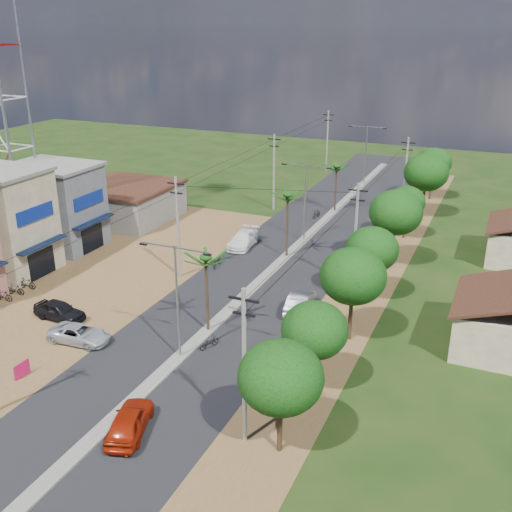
{
  "coord_description": "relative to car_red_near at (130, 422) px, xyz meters",
  "views": [
    {
      "loc": [
        18.58,
        -29.9,
        21.04
      ],
      "look_at": [
        0.24,
        12.15,
        3.0
      ],
      "focal_mm": 42.0,
      "sensor_mm": 36.0,
      "label": 1
    }
  ],
  "objects": [
    {
      "name": "palm_median_near",
      "position": [
        -1.5,
        11.95,
        4.77
      ],
      "size": [
        2.0,
        2.0,
        6.15
      ],
      "color": "black",
      "rests_on": "ground"
    },
    {
      "name": "tree_east_e",
      "position": [
        8.1,
        29.95,
        4.33
      ],
      "size": [
        4.8,
        4.8,
        7.14
      ],
      "color": "black",
      "rests_on": "ground"
    },
    {
      "name": "median",
      "position": [
        -1.5,
        25.95,
        -0.67
      ],
      "size": [
        1.0,
        90.0,
        0.18
      ],
      "primitive_type": "cube",
      "color": "#605E56",
      "rests_on": "ground"
    },
    {
      "name": "moto_rider_east",
      "position": [
        -0.3,
        9.83,
        -0.34
      ],
      "size": [
        1.16,
        1.7,
        0.85
      ],
      "primitive_type": "imported",
      "rotation": [
        0.0,
        0.0,
        2.73
      ],
      "color": "black",
      "rests_on": "ground"
    },
    {
      "name": "tree_east_d",
      "position": [
        7.9,
        21.95,
        3.58
      ],
      "size": [
        4.2,
        4.2,
        6.13
      ],
      "color": "black",
      "rests_on": "ground"
    },
    {
      "name": "dirt_shoulder_east",
      "position": [
        7.0,
        22.95,
        -0.75
      ],
      "size": [
        5.0,
        90.0,
        0.03
      ],
      "primitive_type": "cube",
      "color": "brown",
      "rests_on": "ground"
    },
    {
      "name": "car_white_far",
      "position": [
        -6.5,
        28.94,
        -0.02
      ],
      "size": [
        2.51,
        5.3,
        1.49
      ],
      "primitive_type": "imported",
      "rotation": [
        0.0,
        0.0,
        0.08
      ],
      "color": "silver",
      "rests_on": "ground"
    },
    {
      "name": "tree_east_h",
      "position": [
        8.0,
        53.95,
        3.88
      ],
      "size": [
        4.4,
        4.4,
        6.52
      ],
      "color": "black",
      "rests_on": "ground"
    },
    {
      "name": "moto_rider_west_a",
      "position": [
        -6.5,
        23.15,
        -0.25
      ],
      "size": [
        0.98,
        2.02,
        1.02
      ],
      "primitive_type": "imported",
      "rotation": [
        0.0,
        0.0,
        0.16
      ],
      "color": "black",
      "rests_on": "ground"
    },
    {
      "name": "streetlight_mid",
      "position": [
        -1.5,
        32.95,
        4.02
      ],
      "size": [
        5.1,
        0.18,
        8.0
      ],
      "color": "gray",
      "rests_on": "ground"
    },
    {
      "name": "tree_east_g",
      "position": [
        8.3,
        45.95,
        4.48
      ],
      "size": [
        5.0,
        5.0,
        7.38
      ],
      "color": "black",
      "rests_on": "ground"
    },
    {
      "name": "moto_rider_west_b",
      "position": [
        -2.7,
        40.69,
        -0.24
      ],
      "size": [
        0.82,
        1.79,
        1.04
      ],
      "primitive_type": "imported",
      "rotation": [
        0.0,
        0.0,
        -0.2
      ],
      "color": "black",
      "rests_on": "ground"
    },
    {
      "name": "tree_east_a",
      "position": [
        8.0,
        1.95,
        3.73
      ],
      "size": [
        4.4,
        4.4,
        6.37
      ],
      "color": "black",
      "rests_on": "ground"
    },
    {
      "name": "dirt_lot_west",
      "position": [
        -16.5,
        15.95,
        -0.75
      ],
      "size": [
        18.0,
        46.0,
        0.04
      ],
      "primitive_type": "cube",
      "color": "brown",
      "rests_on": "ground"
    },
    {
      "name": "road",
      "position": [
        -1.5,
        22.95,
        -0.74
      ],
      "size": [
        12.0,
        110.0,
        0.04
      ],
      "primitive_type": "cube",
      "color": "black",
      "rests_on": "ground"
    },
    {
      "name": "tree_east_f",
      "position": [
        7.7,
        37.95,
        3.12
      ],
      "size": [
        3.8,
        3.8,
        5.52
      ],
      "color": "black",
      "rests_on": "ground"
    },
    {
      "name": "house_east_near",
      "position": [
        18.5,
        17.95,
        1.63
      ],
      "size": [
        7.6,
        7.5,
        4.6
      ],
      "color": "gray",
      "rests_on": "ground"
    },
    {
      "name": "palm_median_mid",
      "position": [
        -1.5,
        27.95,
        5.14
      ],
      "size": [
        2.0,
        2.0,
        6.55
      ],
      "color": "black",
      "rests_on": "ground"
    },
    {
      "name": "palm_median_far",
      "position": [
        -1.5,
        43.95,
        4.5
      ],
      "size": [
        2.0,
        2.0,
        5.85
      ],
      "color": "black",
      "rests_on": "ground"
    },
    {
      "name": "utility_pole_w_c",
      "position": [
        -8.5,
        41.95,
        3.99
      ],
      "size": [
        1.6,
        0.24,
        9.0
      ],
      "color": "#605E56",
      "rests_on": "ground"
    },
    {
      "name": "low_shed",
      "position": [
        -22.5,
        31.95,
        1.2
      ],
      "size": [
        10.4,
        10.4,
        3.95
      ],
      "color": "#605E56",
      "rests_on": "ground"
    },
    {
      "name": "shophouse_cream",
      "position": [
        -23.48,
        14.95,
        3.9
      ],
      "size": [
        9.0,
        6.4,
        9.3
      ],
      "color": "gray",
      "rests_on": "ground"
    },
    {
      "name": "car_parked_silver",
      "position": [
        -9.0,
        6.94,
        -0.15
      ],
      "size": [
        4.58,
        2.37,
        1.23
      ],
      "primitive_type": "imported",
      "rotation": [
        0.0,
        0.0,
        1.64
      ],
      "color": "#ACB0B5",
      "rests_on": "ground"
    },
    {
      "name": "car_parked_dark",
      "position": [
        -12.63,
        9.14,
        -0.05
      ],
      "size": [
        4.3,
        1.95,
        1.43
      ],
      "primitive_type": "imported",
      "rotation": [
        0.0,
        0.0,
        1.51
      ],
      "color": "black",
      "rests_on": "ground"
    },
    {
      "name": "tree_east_c",
      "position": [
        8.2,
        14.95,
        4.1
      ],
      "size": [
        4.6,
        4.6,
        6.83
      ],
      "color": "black",
      "rests_on": "ground"
    },
    {
      "name": "ground",
      "position": [
        -1.5,
        7.95,
        -0.76
      ],
      "size": [
        160.0,
        160.0,
        0.0
      ],
      "primitive_type": "plane",
      "color": "black",
      "rests_on": "ground"
    },
    {
      "name": "roadside_sign",
      "position": [
        -9.5,
        1.95,
        -0.25
      ],
      "size": [
        0.12,
        1.24,
        1.03
      ],
      "rotation": [
        0.0,
        0.0,
        -0.03
      ],
      "color": "#B01046",
      "rests_on": "ground"
    },
    {
      "name": "utility_pole_w_d",
      "position": [
        -8.5,
        62.95,
        3.99
      ],
      "size": [
        1.6,
        0.24,
        9.0
      ],
      "color": "#605E56",
      "rests_on": "ground"
    },
    {
      "name": "streetlight_far",
      "position": [
        -1.5,
        57.95,
        4.02
      ],
      "size": [
        5.1,
        0.18,
        8.0
      ],
      "color": "gray",
      "rests_on": "ground"
    },
    {
      "name": "utility_pole_e_c",
      "position": [
        6.0,
        45.95,
        3.99
      ],
      "size": [
        1.6,
        0.24,
        9.0
      ],
      "color": "#605E56",
      "rests_on": "ground"
    },
    {
      "name": "tree_east_b",
      "position": [
        7.8,
        7.95,
        3.35
      ],
      "size": [
        4.0,
        4.0,
        5.83
      ],
      "color": "black",
      "rests_on": "ground"
    },
    {
      "name": "utility_pole_e_a",
      "position": [
        6.0,
        1.95,
        3.99
      ],
      "size": [
        1.6,
        0.24,
        9.0
      ],
      "color": "#605E56",
      "rests_on": "ground"
    },
    {
      "name": "utility_pole_e_b",
      "position": [
        6.0,
        23.95,
        3.99
      ],
      "size": [
        1.6,
        0.24,
        9.0
      ],
      "color": "#605E56",
      "rests_on": "ground"
    },
    {
      "name": "car_red_near",
      "position": [
        0.0,
        0.0,
        0.0
      ],
      "size": [
        3.09,
        4.82,
        1.53
      ],
      "primitive_type": "imported",
      "rotation": [
        0.0,
        0.0,
        3.45
      ],
      "color": "maroon",
      "rests_on": "ground"
    },
    {
      "name": "streetlight_near",
      "position": [
        -1.5,
        7.95,
        4.02
      ],
      "size": [
        5.1,
        0.18,
        8.0
      ],
      "color": "gray",
      "rests_on": "ground"
    },
    {
      "name": "utility_pole_w_b",
      "position": [
        -8.5,
        19.95,
        3.99
      ],
      "size": [
        1.6,
        0.24,
        9.0
      ],
      "color": "#605E56",
      "rests_on": "ground"
    },
    {
      "name": "shophouse_grey",
      "position": [
        -23.48,
        21.95,
        3.4
      ],
      "size": [
        9.0,
        6.4,
        8.3
      ],
      "color": "#4C4F53",
      "rests_on": "ground"
    },
    {
      "name": "car_silver_mid",
      "position": [
        3.5,
        17.72,
        -0.01
      ],
      "size": [
        2.08,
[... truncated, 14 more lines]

